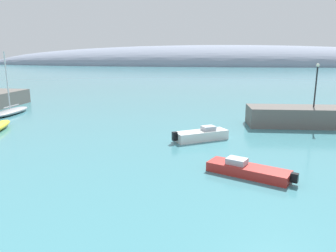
{
  "coord_description": "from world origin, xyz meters",
  "views": [
    {
      "loc": [
        8.27,
        -4.86,
        7.95
      ],
      "look_at": [
        3.93,
        24.44,
        1.21
      ],
      "focal_mm": 34.05,
      "sensor_mm": 36.0,
      "label": 1
    }
  ],
  "objects_px": {
    "harbor_lamp_post": "(316,81)",
    "sailboat_grey_mid_mooring": "(10,111)",
    "motorboat_red_alongside_breakwater": "(248,170)",
    "motorboat_white_foreground": "(201,135)"
  },
  "relations": [
    {
      "from": "harbor_lamp_post",
      "to": "sailboat_grey_mid_mooring",
      "type": "bearing_deg",
      "value": 177.75
    },
    {
      "from": "motorboat_red_alongside_breakwater",
      "to": "harbor_lamp_post",
      "type": "bearing_deg",
      "value": -92.62
    },
    {
      "from": "sailboat_grey_mid_mooring",
      "to": "motorboat_white_foreground",
      "type": "xyz_separation_m",
      "value": [
        25.86,
        -9.26,
        0.04
      ]
    },
    {
      "from": "motorboat_red_alongside_breakwater",
      "to": "motorboat_white_foreground",
      "type": "bearing_deg",
      "value": -42.62
    },
    {
      "from": "motorboat_white_foreground",
      "to": "harbor_lamp_post",
      "type": "xyz_separation_m",
      "value": [
        12.03,
        7.77,
        4.56
      ]
    },
    {
      "from": "motorboat_white_foreground",
      "to": "harbor_lamp_post",
      "type": "height_order",
      "value": "harbor_lamp_post"
    },
    {
      "from": "harbor_lamp_post",
      "to": "motorboat_white_foreground",
      "type": "bearing_deg",
      "value": -147.14
    },
    {
      "from": "sailboat_grey_mid_mooring",
      "to": "harbor_lamp_post",
      "type": "relative_size",
      "value": 1.73
    },
    {
      "from": "sailboat_grey_mid_mooring",
      "to": "motorboat_white_foreground",
      "type": "relative_size",
      "value": 1.59
    },
    {
      "from": "sailboat_grey_mid_mooring",
      "to": "motorboat_red_alongside_breakwater",
      "type": "distance_m",
      "value": 34.28
    }
  ]
}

